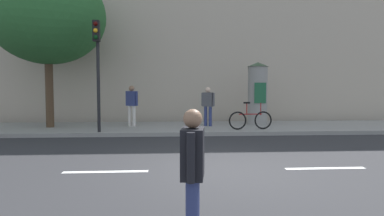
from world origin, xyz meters
TOP-DOWN VIEW (x-y plane):
  - ground_plane at (0.00, 0.00)m, footprint 80.00×80.00m
  - sidewalk_curb at (0.00, 7.00)m, footprint 36.00×4.00m
  - lane_markings at (-0.00, 0.00)m, footprint 25.80×0.16m
  - building_backdrop at (0.00, 12.00)m, footprint 36.00×5.00m
  - traffic_light at (-3.71, 5.24)m, footprint 0.24×0.45m
  - poster_column at (2.87, 7.48)m, footprint 0.95×0.95m
  - street_tree at (-6.09, 7.00)m, footprint 4.70×4.70m
  - pedestrian_with_bag at (-0.76, -3.36)m, footprint 0.29×0.57m
  - pedestrian_in_red_top at (0.58, 7.01)m, footprint 0.54×0.51m
  - pedestrian_near_pole at (-2.69, 7.13)m, footprint 0.56×0.53m
  - bicycle_leaning at (2.12, 5.70)m, footprint 1.77×0.22m

SIDE VIEW (x-z plane):
  - ground_plane at x=0.00m, z-range 0.00..0.00m
  - lane_markings at x=0.00m, z-range 0.00..0.01m
  - sidewalk_curb at x=0.00m, z-range 0.00..0.15m
  - bicycle_leaning at x=2.12m, z-range -0.01..1.08m
  - pedestrian_with_bag at x=-0.76m, z-range 0.12..1.66m
  - pedestrian_in_red_top at x=0.58m, z-range 0.31..1.99m
  - pedestrian_near_pole at x=-2.69m, z-range 0.33..2.08m
  - poster_column at x=2.87m, z-range 0.17..2.97m
  - traffic_light at x=-3.71m, z-range 0.87..4.95m
  - street_tree at x=-6.09m, z-range 1.45..8.08m
  - building_backdrop at x=0.00m, z-range 0.00..11.29m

